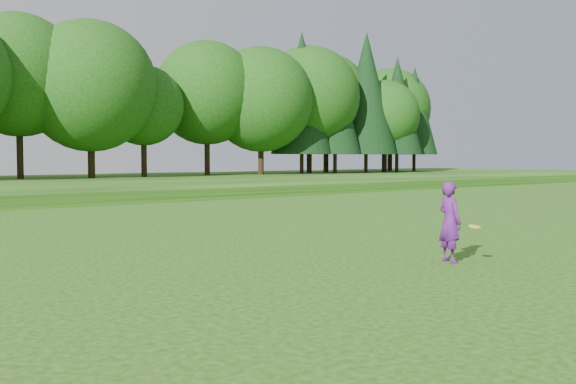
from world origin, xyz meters
TOP-DOWN VIEW (x-y plane):
  - ground at (0.00, 0.00)m, footprint 140.00×140.00m
  - walking_path at (0.00, 20.00)m, footprint 130.00×1.60m
  - woman at (2.05, 0.08)m, footprint 0.54×0.99m

SIDE VIEW (x-z plane):
  - ground at x=0.00m, z-range 0.00..0.00m
  - walking_path at x=0.00m, z-range 0.00..0.04m
  - woman at x=2.05m, z-range 0.00..1.65m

